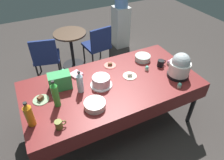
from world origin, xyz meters
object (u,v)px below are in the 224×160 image
Objects in this scene: cupcake_berry at (147,68)px; dessert_plate_cream at (130,75)px; dessert_plate_coral at (110,65)px; cupcake_cocoa at (180,85)px; slow_cooker at (180,66)px; water_cooler at (121,21)px; ceramic_snack_bowl at (95,105)px; round_cafe_table at (71,44)px; soda_bottle_water at (80,82)px; soda_carton at (60,81)px; cupcake_lemon at (169,62)px; maroon_chair_left at (46,56)px; coffee_mug_olive at (59,125)px; coffee_mug_black at (161,63)px; dessert_plate_sage at (41,99)px; soda_bottle_lime_soda at (55,94)px; potluck_table at (112,87)px; soda_bottle_orange_juice at (29,115)px; frosted_layer_cake at (101,81)px; cupcake_vanilla at (63,71)px; maroon_chair_right at (98,44)px; glass_salad_bowl at (143,58)px.

dessert_plate_cream is at bearing -176.83° from cupcake_berry.
dessert_plate_coral is 0.96m from cupcake_cocoa.
dessert_plate_cream is (-0.56, 0.27, -0.14)m from slow_cooker.
water_cooler is at bearing 57.41° from dessert_plate_coral.
ceramic_snack_bowl reaches higher than round_cafe_table.
soda_bottle_water is 1.11× the size of soda_carton.
dessert_plate_cream is 2.67× the size of cupcake_lemon.
cupcake_berry is at bearing -69.84° from round_cafe_table.
maroon_chair_left reaches higher than round_cafe_table.
slow_cooker is 2.94× the size of coffee_mug_olive.
cupcake_cocoa is 0.51× the size of coffee_mug_black.
soda_bottle_lime_soda is at bearing -45.97° from dessert_plate_sage.
dessert_plate_coral is (0.14, 0.36, 0.07)m from potluck_table.
soda_bottle_orange_juice is (-1.00, -0.23, 0.20)m from potluck_table.
coffee_mug_olive is at bearing -164.39° from coffee_mug_black.
potluck_table is 7.27× the size of soda_bottle_orange_juice.
dessert_plate_coral is at bearing 139.13° from slow_cooker.
soda_bottle_lime_soda is (-0.57, -0.10, 0.10)m from frosted_layer_cake.
ceramic_snack_bowl is 0.77m from cupcake_vanilla.
frosted_layer_cake is (-0.14, 0.02, 0.12)m from potluck_table.
maroon_chair_right is 0.51m from round_cafe_table.
cupcake_berry is (0.54, 0.04, 0.09)m from potluck_table.
cupcake_berry is at bearing 5.32° from soda_bottle_lime_soda.
maroon_chair_right is (0.27, 1.08, -0.27)m from dessert_plate_coral.
dessert_plate_coral is (-0.13, 0.33, -0.00)m from dessert_plate_cream.
soda_bottle_lime_soda is 1.90m from round_cafe_table.
soda_bottle_orange_juice is at bearing -162.84° from glass_salad_bowl.
soda_bottle_orange_juice is 0.66m from soda_bottle_water.
dessert_plate_coral is 0.64m from cupcake_vanilla.
glass_salad_bowl is 3.30× the size of cupcake_lemon.
maroon_chair_right is at bearing 49.69° from soda_bottle_orange_juice.
coffee_mug_black is at bearing -18.85° from cupcake_vanilla.
cupcake_lemon is 1.00× the size of cupcake_berry.
cupcake_berry is (-0.08, -0.24, -0.01)m from glass_salad_bowl.
coffee_mug_olive reaches higher than cupcake_berry.
cupcake_vanilla is (-1.32, 0.71, -0.12)m from slow_cooker.
frosted_layer_cake is 0.89× the size of soda_bottle_orange_juice.
round_cafe_table is at bearing 77.98° from soda_bottle_water.
potluck_table is 1.67m from round_cafe_table.
dessert_plate_cream is 2.67× the size of cupcake_berry.
coffee_mug_olive reaches higher than dessert_plate_coral.
slow_cooker is 1.87× the size of dessert_plate_cream.
cupcake_vanilla is 1.33m from coffee_mug_black.
frosted_layer_cake reaches higher than round_cafe_table.
soda_carton reaches higher than round_cafe_table.
slow_cooker is 0.64m from dessert_plate_cream.
coffee_mug_black reaches higher than glass_salad_bowl.
cupcake_lemon is (1.25, 0.31, -0.01)m from ceramic_snack_bowl.
potluck_table is 8.46× the size of soda_carton.
cupcake_berry is at bearing -22.45° from cupcake_vanilla.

